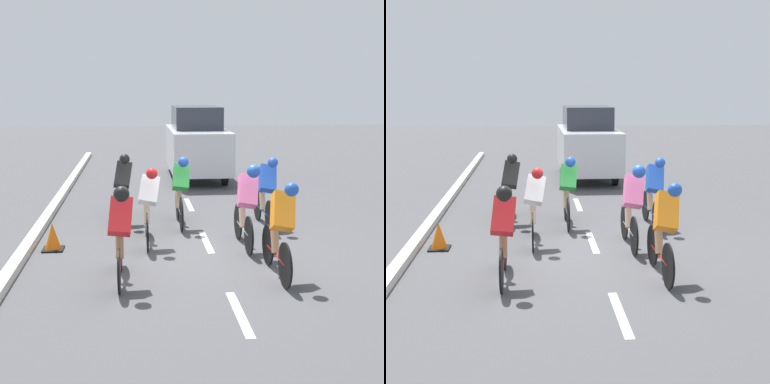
# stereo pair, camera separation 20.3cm
# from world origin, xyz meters

# --- Properties ---
(ground_plane) EXTENTS (60.00, 60.00, 0.00)m
(ground_plane) POSITION_xyz_m (0.00, 0.00, 0.00)
(ground_plane) COLOR #4C4C4F
(lane_stripe_near) EXTENTS (0.12, 1.40, 0.01)m
(lane_stripe_near) POSITION_xyz_m (0.00, 2.77, 0.00)
(lane_stripe_near) COLOR white
(lane_stripe_near) RESTS_ON ground
(lane_stripe_mid) EXTENTS (0.12, 1.40, 0.01)m
(lane_stripe_mid) POSITION_xyz_m (0.00, -0.43, 0.00)
(lane_stripe_mid) COLOR white
(lane_stripe_mid) RESTS_ON ground
(lane_stripe_far) EXTENTS (0.12, 1.40, 0.01)m
(lane_stripe_far) POSITION_xyz_m (0.00, -3.63, 0.00)
(lane_stripe_far) COLOR white
(lane_stripe_far) RESTS_ON ground
(curb) EXTENTS (0.20, 25.95, 0.14)m
(curb) POSITION_xyz_m (3.20, -0.43, 0.07)
(curb) COLOR beige
(curb) RESTS_ON ground
(cyclist_white) EXTENTS (0.42, 1.71, 1.45)m
(cyclist_white) POSITION_xyz_m (1.07, -0.40, 0.75)
(cyclist_white) COLOR black
(cyclist_white) RESTS_ON ground
(cyclist_black) EXTENTS (0.41, 1.66, 1.48)m
(cyclist_black) POSITION_xyz_m (1.56, -2.12, 0.78)
(cyclist_black) COLOR black
(cyclist_black) RESTS_ON ground
(cyclist_pink) EXTENTS (0.41, 1.64, 1.53)m
(cyclist_pink) POSITION_xyz_m (-0.65, -0.00, 0.81)
(cyclist_pink) COLOR black
(cyclist_pink) RESTS_ON ground
(cyclist_orange) EXTENTS (0.43, 1.67, 1.50)m
(cyclist_orange) POSITION_xyz_m (-0.85, 1.52, 0.78)
(cyclist_orange) COLOR black
(cyclist_orange) RESTS_ON ground
(cyclist_blue) EXTENTS (0.41, 1.67, 1.47)m
(cyclist_blue) POSITION_xyz_m (-1.35, -1.38, 0.77)
(cyclist_blue) COLOR black
(cyclist_blue) RESTS_ON ground
(cyclist_red) EXTENTS (0.38, 1.62, 1.49)m
(cyclist_red) POSITION_xyz_m (1.51, 1.53, 0.79)
(cyclist_red) COLOR black
(cyclist_red) RESTS_ON ground
(cyclist_green) EXTENTS (0.38, 1.65, 1.47)m
(cyclist_green) POSITION_xyz_m (0.38, -1.63, 0.76)
(cyclist_green) COLOR black
(cyclist_green) RESTS_ON ground
(support_car) EXTENTS (1.70, 3.97, 2.23)m
(support_car) POSITION_xyz_m (-0.62, -7.44, 1.11)
(support_car) COLOR black
(support_car) RESTS_ON ground
(traffic_cone) EXTENTS (0.36, 0.36, 0.49)m
(traffic_cone) POSITION_xyz_m (2.75, -0.23, 0.24)
(traffic_cone) COLOR black
(traffic_cone) RESTS_ON ground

